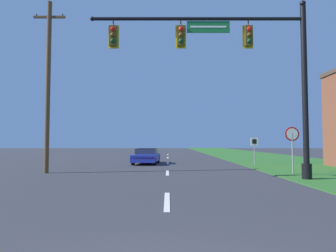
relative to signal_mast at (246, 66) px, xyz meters
The scene contains 7 objects.
grass_verge_right 20.94m from the signal_mast, 70.32° to the left, with size 10.00×110.00×0.04m.
road_center_line 12.82m from the signal_mast, 108.36° to the left, with size 0.16×34.80×0.01m.
signal_mast is the anchor object (origin of this frame).
car_ahead 12.36m from the signal_mast, 117.96° to the left, with size 2.09×4.53×1.19m.
stop_sign 5.14m from the signal_mast, 37.20° to the left, with size 0.76×0.07×2.50m.
route_sign_post 9.56m from the signal_mast, 71.84° to the left, with size 0.55×0.06×2.03m.
utility_pole_near 10.88m from the signal_mast, 164.02° to the left, with size 1.80×0.26×9.79m.
Camera 1 is at (0.03, -2.87, 1.74)m, focal length 32.00 mm.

